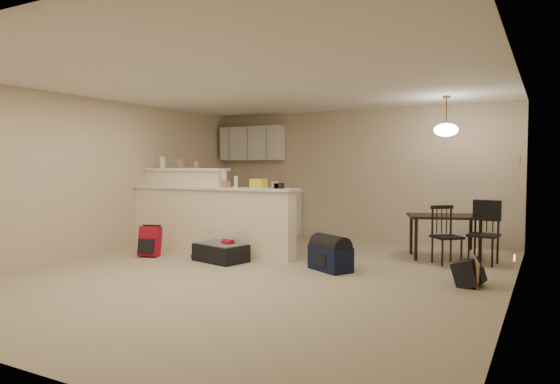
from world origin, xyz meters
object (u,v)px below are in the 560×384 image
Objects in this scene: dining_table at (444,220)px; black_daypack at (468,273)px; dining_chair_far at (484,233)px; pendant_lamp at (446,129)px; navy_duffel at (330,258)px; suitcase at (221,253)px; red_backpack at (150,242)px; dining_chair_near at (447,235)px.

dining_table is 3.57× the size of black_daypack.
dining_chair_far is 2.58× the size of black_daypack.
dining_table is at bearing 165.15° from dining_chair_far.
pendant_lamp is 2.76m from navy_duffel.
navy_duffel is at bearing 19.13° from suitcase.
red_backpack is 0.76× the size of navy_duffel.
dining_chair_near is at bearing 3.07° from red_backpack.
dining_table reaches higher than black_daypack.
dining_chair_far reaches higher than suitcase.
dining_table reaches higher than red_backpack.
dining_table is 0.66m from dining_chair_far.
dining_chair_near is at bearing -144.94° from dining_chair_far.
dining_table is 3.47m from suitcase.
pendant_lamp reaches higher than red_backpack.
dining_table is 4.62m from red_backpack.
dining_chair_far is 1.51m from black_daypack.
dining_chair_near is 1.81m from navy_duffel.
dining_chair_near is at bearing -75.62° from pendant_lamp.
pendant_lamp is 3.91m from suitcase.
red_backpack reaches higher than suitcase.
pendant_lamp is 1.67m from dining_chair_far.
dining_table reaches higher than suitcase.
pendant_lamp is at bearing 0.00° from dining_table.
dining_chair_far is at bearing 38.23° from suitcase.
pendant_lamp is 0.68× the size of dining_chair_far.
dining_table is 2.12m from navy_duffel.
red_backpack is at bearing 103.03° from black_daypack.
dining_chair_near is 1.11× the size of suitcase.
navy_duffel is at bearing 97.99° from black_daypack.
dining_chair_near is 1.35m from black_daypack.
dining_chair_near is at bearing 72.86° from navy_duffel.
black_daypack is at bearing 29.27° from navy_duffel.
suitcase is 1.24× the size of navy_duffel.
dining_chair_near is 1.38× the size of navy_duffel.
dining_chair_far is (0.60, -0.25, -0.13)m from dining_table.
suitcase is at bearing 101.39° from black_daypack.
dining_chair_near is 0.53m from dining_chair_far.
suitcase is 1.70m from navy_duffel.
dining_chair_far is at bearing -43.88° from dining_table.
dining_chair_far is 1.94× the size of red_backpack.
black_daypack is at bearing -13.25° from red_backpack.
navy_duffel is (-1.19, -1.70, -1.82)m from pendant_lamp.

